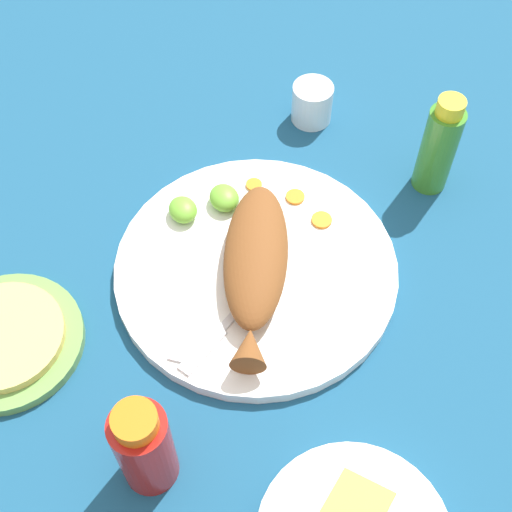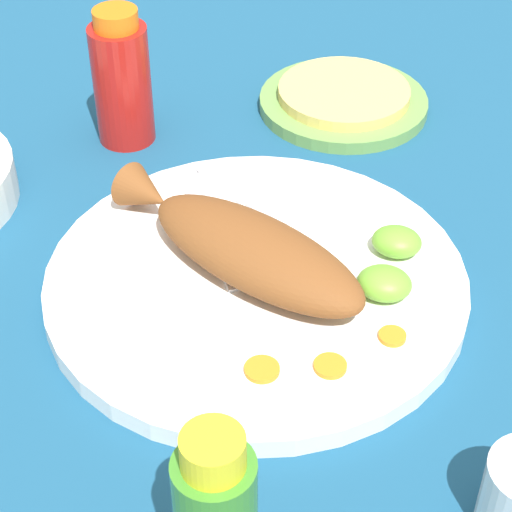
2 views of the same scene
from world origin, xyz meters
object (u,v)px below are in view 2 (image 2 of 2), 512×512
object	(u,v)px
main_plate	(256,282)
hot_sauce_bottle_red	(122,80)
fork_far	(254,206)
fried_fish	(245,247)
fork_near	(204,216)
tortilla_plate	(343,103)

from	to	relation	value
main_plate	hot_sauce_bottle_red	size ratio (longest dim) A/B	2.49
fork_far	hot_sauce_bottle_red	xyz separation A→B (m)	(-0.16, 0.11, 0.05)
fried_fish	fork_far	xyz separation A→B (m)	(-0.01, 0.08, -0.02)
fork_near	fork_far	distance (m)	0.05
fork_far	hot_sauce_bottle_red	bearing A→B (deg)	3.67
fork_far	hot_sauce_bottle_red	world-z (taller)	hot_sauce_bottle_red
fork_far	hot_sauce_bottle_red	size ratio (longest dim) A/B	1.08
fork_near	tortilla_plate	xyz separation A→B (m)	(0.09, 0.25, -0.01)
main_plate	fried_fish	world-z (taller)	fried_fish
main_plate	fork_far	size ratio (longest dim) A/B	2.30
fried_fish	fork_near	size ratio (longest dim) A/B	1.54
main_plate	tortilla_plate	distance (m)	0.31
fried_fish	fork_far	world-z (taller)	fried_fish
fork_far	hot_sauce_bottle_red	distance (m)	0.20
fried_fish	hot_sauce_bottle_red	bearing A→B (deg)	158.59
fork_far	fried_fish	bearing A→B (deg)	136.10
hot_sauce_bottle_red	fork_near	bearing A→B (deg)	-47.60
fried_fish	tortilla_plate	bearing A→B (deg)	110.29
tortilla_plate	fried_fish	bearing A→B (deg)	-96.17
main_plate	hot_sauce_bottle_red	world-z (taller)	hot_sauce_bottle_red
fried_fish	hot_sauce_bottle_red	size ratio (longest dim) A/B	1.80
main_plate	fork_far	distance (m)	0.09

